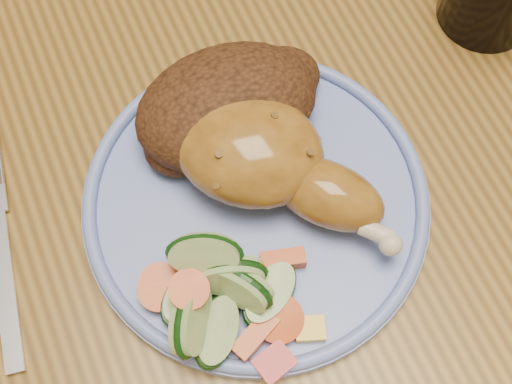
% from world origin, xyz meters
% --- Properties ---
extents(ground, '(4.00, 4.00, 0.00)m').
position_xyz_m(ground, '(0.00, 0.00, 0.00)').
color(ground, brown).
rests_on(ground, ground).
extents(dining_table, '(0.90, 1.40, 0.75)m').
position_xyz_m(dining_table, '(0.00, 0.00, 0.67)').
color(dining_table, olive).
rests_on(dining_table, ground).
extents(plate, '(0.25, 0.25, 0.01)m').
position_xyz_m(plate, '(-0.10, -0.10, 0.76)').
color(plate, '#6E86D4').
rests_on(plate, dining_table).
extents(plate_rim, '(0.25, 0.25, 0.01)m').
position_xyz_m(plate_rim, '(-0.10, -0.10, 0.77)').
color(plate_rim, '#6E86D4').
rests_on(plate_rim, plate).
extents(chicken_leg, '(0.15, 0.18, 0.06)m').
position_xyz_m(chicken_leg, '(-0.09, -0.08, 0.79)').
color(chicken_leg, '#A16B21').
rests_on(chicken_leg, plate).
extents(rice_pilaf, '(0.15, 0.10, 0.06)m').
position_xyz_m(rice_pilaf, '(-0.10, -0.03, 0.79)').
color(rice_pilaf, '#462611').
rests_on(rice_pilaf, plate).
extents(vegetable_pile, '(0.12, 0.12, 0.06)m').
position_xyz_m(vegetable_pile, '(-0.16, -0.16, 0.78)').
color(vegetable_pile, '#A50A05').
rests_on(vegetable_pile, plate).
extents(fork, '(0.04, 0.16, 0.00)m').
position_xyz_m(fork, '(-0.29, -0.06, 0.75)').
color(fork, silver).
rests_on(fork, dining_table).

